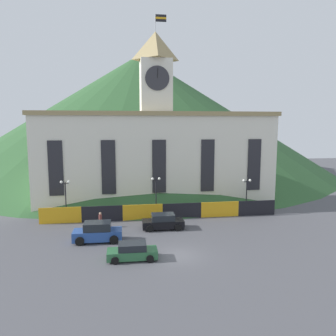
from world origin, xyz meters
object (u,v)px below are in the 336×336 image
car_green_wagon (132,252)px  car_blue_van (98,233)px  street_lamp_far_left (65,192)px  car_black_suv (163,222)px  pedestrian (100,219)px  street_lamp_left (156,189)px  street_lamp_center (247,188)px

car_green_wagon → car_blue_van: bearing=-55.5°
street_lamp_far_left → car_green_wagon: street_lamp_far_left is taller
car_blue_van → car_black_suv: 8.06m
street_lamp_far_left → pedestrian: bearing=-36.1°
street_lamp_left → car_black_suv: 5.89m
street_lamp_far_left → pedestrian: street_lamp_far_left is taller
car_green_wagon → car_black_suv: 9.25m
street_lamp_far_left → pedestrian: (4.50, -3.28, -2.80)m
street_lamp_far_left → pedestrian: size_ratio=2.88×
street_lamp_center → car_black_suv: (-12.30, -5.04, -2.71)m
street_lamp_center → car_blue_van: street_lamp_center is taller
street_lamp_left → car_blue_van: street_lamp_left is taller
car_green_wagon → pedestrian: 10.72m
street_lamp_center → car_black_suv: 13.57m
street_lamp_left → car_green_wagon: street_lamp_left is taller
car_blue_van → pedestrian: size_ratio=2.82×
street_lamp_far_left → pedestrian: 6.23m
car_green_wagon → pedestrian: size_ratio=2.54×
street_lamp_far_left → street_lamp_center: street_lamp_far_left is taller
pedestrian → car_black_suv: bearing=29.7°
car_green_wagon → street_lamp_left: bearing=-104.5°
car_blue_van → pedestrian: 4.96m
car_blue_van → pedestrian: bearing=-88.9°
street_lamp_left → street_lamp_center: (12.59, 0.00, -0.33)m
street_lamp_left → street_lamp_center: bearing=0.0°
street_lamp_far_left → car_blue_van: (4.52, -8.24, -2.82)m
pedestrian → street_lamp_far_left: bearing=-173.1°
street_lamp_center → car_green_wagon: size_ratio=1.05×
car_black_suv → pedestrian: bearing=167.4°
street_lamp_left → car_blue_van: (-7.10, -8.24, -2.91)m
car_green_wagon → street_lamp_far_left: bearing=-58.6°
street_lamp_center → car_blue_van: size_ratio=0.95×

